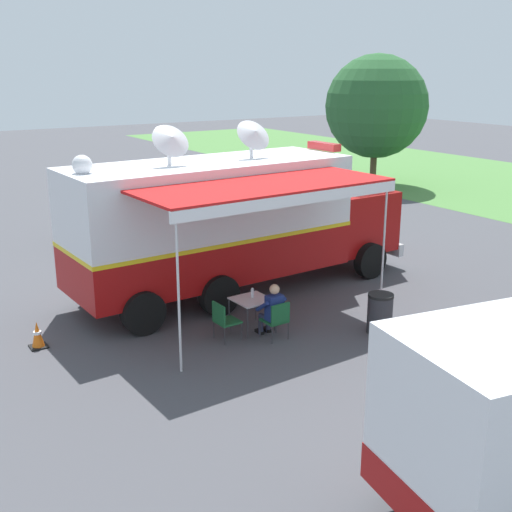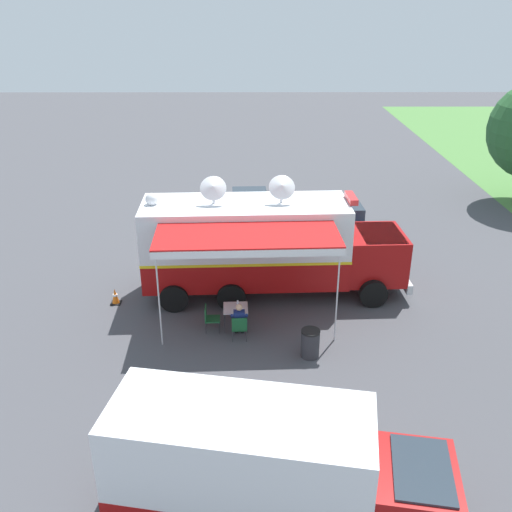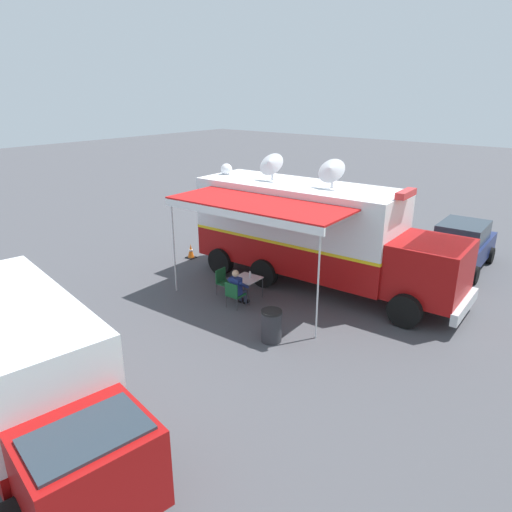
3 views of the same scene
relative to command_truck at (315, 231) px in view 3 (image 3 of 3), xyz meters
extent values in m
plane|color=#47474C|center=(0.00, -0.75, -1.95)|extent=(100.00, 100.00, 0.00)
cube|color=silver|center=(-3.79, 1.44, -1.94)|extent=(0.32, 4.80, 0.01)
cube|color=#9E0F0F|center=(0.00, -0.75, -0.80)|extent=(2.79, 7.30, 1.10)
cube|color=white|center=(0.00, -0.75, 0.60)|extent=(2.79, 7.30, 1.70)
cube|color=yellow|center=(0.00, -0.75, -0.25)|extent=(2.81, 7.32, 0.10)
cube|color=#9E0F0F|center=(-0.19, 3.90, -0.50)|extent=(2.38, 2.19, 1.70)
cube|color=#28333D|center=(-0.20, 4.10, 0.00)|extent=(2.21, 1.56, 0.70)
cube|color=silver|center=(-0.24, 5.03, -1.40)|extent=(2.38, 0.30, 0.36)
cylinder|color=black|center=(-1.43, 3.65, -1.45)|extent=(0.34, 1.01, 1.00)
cylinder|color=black|center=(1.07, 3.75, -1.45)|extent=(0.34, 1.01, 1.00)
cylinder|color=black|center=(-1.23, -1.34, -1.45)|extent=(0.34, 1.01, 1.00)
cylinder|color=black|center=(1.27, -1.24, -1.45)|extent=(0.34, 1.01, 1.00)
cylinder|color=black|center=(-1.15, -3.32, -1.45)|extent=(0.34, 1.01, 1.00)
cylinder|color=black|center=(1.35, -3.22, -1.45)|extent=(0.34, 1.01, 1.00)
cube|color=white|center=(0.00, -0.75, 1.50)|extent=(2.79, 7.30, 0.10)
cube|color=red|center=(-0.15, 2.95, 1.67)|extent=(1.11, 0.32, 0.20)
cylinder|color=silver|center=(0.04, -1.83, 1.78)|extent=(0.10, 0.10, 0.45)
cone|color=silver|center=(0.19, -1.82, 2.18)|extent=(0.75, 0.93, 0.81)
cylinder|color=silver|center=(-0.05, 0.51, 1.78)|extent=(0.10, 0.10, 0.45)
cone|color=silver|center=(0.10, 0.52, 2.18)|extent=(0.75, 0.93, 0.81)
sphere|color=white|center=(0.13, -3.95, 1.73)|extent=(0.44, 0.44, 0.44)
cube|color=red|center=(2.35, -0.65, 1.30)|extent=(2.43, 5.84, 0.06)
cube|color=white|center=(3.40, -0.61, 1.16)|extent=(0.31, 5.76, 0.24)
cylinder|color=silver|center=(3.23, 2.11, -0.32)|extent=(0.05, 0.05, 3.25)
cylinder|color=silver|center=(3.46, -3.34, -0.32)|extent=(0.05, 0.05, 3.25)
cube|color=silver|center=(2.43, -1.05, -1.23)|extent=(0.83, 0.83, 0.03)
cylinder|color=#333338|center=(2.04, -0.70, -1.60)|extent=(0.03, 0.03, 0.70)
cylinder|color=#333338|center=(2.78, -0.67, -1.60)|extent=(0.03, 0.03, 0.70)
cylinder|color=#333338|center=(2.07, -1.44, -1.60)|extent=(0.03, 0.03, 0.70)
cylinder|color=#333338|center=(2.81, -1.41, -1.60)|extent=(0.03, 0.03, 0.70)
cylinder|color=silver|center=(2.34, -0.98, -1.12)|extent=(0.07, 0.07, 0.20)
cylinder|color=white|center=(2.34, -0.98, -1.01)|extent=(0.04, 0.04, 0.02)
cube|color=#19562D|center=(3.13, -0.92, -1.53)|extent=(0.50, 0.50, 0.04)
cube|color=#19562D|center=(3.34, -0.91, -1.30)|extent=(0.06, 0.48, 0.44)
cylinder|color=#333338|center=(2.91, -1.15, -1.74)|extent=(0.02, 0.02, 0.42)
cylinder|color=#333338|center=(2.90, -0.71, -1.74)|extent=(0.02, 0.02, 0.42)
cylinder|color=#333338|center=(3.35, -1.13, -1.74)|extent=(0.02, 0.02, 0.42)
cylinder|color=#333338|center=(3.34, -0.69, -1.74)|extent=(0.02, 0.02, 0.42)
cube|color=#19562D|center=(2.62, -1.80, -1.53)|extent=(0.50, 0.50, 0.04)
cube|color=#19562D|center=(2.63, -2.02, -1.30)|extent=(0.48, 0.06, 0.44)
cylinder|color=#333338|center=(2.39, -1.59, -1.74)|extent=(0.02, 0.02, 0.42)
cylinder|color=#333338|center=(2.83, -1.57, -1.74)|extent=(0.02, 0.02, 0.42)
cylinder|color=#333338|center=(2.41, -2.03, -1.74)|extent=(0.02, 0.02, 0.42)
cylinder|color=#333338|center=(2.85, -2.01, -1.74)|extent=(0.02, 0.02, 0.42)
cube|color=navy|center=(3.13, -0.92, -1.23)|extent=(0.25, 0.37, 0.56)
sphere|color=tan|center=(3.13, -0.92, -0.81)|extent=(0.22, 0.22, 0.22)
cylinder|color=navy|center=(3.01, -1.15, -1.19)|extent=(0.43, 0.11, 0.34)
cylinder|color=navy|center=(3.00, -0.69, -1.19)|extent=(0.43, 0.11, 0.34)
cylinder|color=#2D334C|center=(2.95, -1.02, -1.51)|extent=(0.38, 0.15, 0.13)
cylinder|color=#2D334C|center=(2.77, -1.03, -1.74)|extent=(0.11, 0.11, 0.42)
cube|color=black|center=(2.71, -1.03, -1.91)|extent=(0.24, 0.11, 0.07)
cylinder|color=#2D334C|center=(2.94, -0.82, -1.51)|extent=(0.38, 0.15, 0.13)
cylinder|color=#2D334C|center=(2.76, -0.83, -1.74)|extent=(0.11, 0.11, 0.42)
cube|color=black|center=(2.70, -0.83, -1.91)|extent=(0.24, 0.11, 0.07)
cylinder|color=#2D2D33|center=(4.12, 1.25, -1.52)|extent=(0.56, 0.56, 0.85)
cylinder|color=black|center=(4.12, 1.25, -1.07)|extent=(0.57, 0.57, 0.06)
cube|color=black|center=(0.81, -5.39, -1.93)|extent=(0.36, 0.36, 0.03)
cone|color=orange|center=(0.81, -5.39, -1.64)|extent=(0.26, 0.26, 0.55)
cylinder|color=white|center=(0.81, -5.39, -1.61)|extent=(0.17, 0.17, 0.06)
cube|color=white|center=(9.90, -0.74, -0.35)|extent=(2.96, 5.48, 2.20)
cube|color=#9E0F0F|center=(9.90, -0.74, -1.20)|extent=(2.98, 5.51, 0.50)
cube|color=#9E0F0F|center=(10.48, 2.61, -0.83)|extent=(2.14, 1.90, 1.40)
cube|color=#28333D|center=(10.50, 2.71, -0.38)|extent=(1.84, 1.37, 0.60)
cylinder|color=black|center=(9.38, 2.40, -1.53)|extent=(0.40, 0.87, 0.84)
cylinder|color=black|center=(8.62, -1.97, -1.53)|extent=(0.40, 0.87, 0.84)
cube|color=navy|center=(-4.89, 3.48, -1.25)|extent=(4.27, 1.97, 0.76)
cube|color=#28333D|center=(-5.04, 3.47, -0.53)|extent=(2.16, 1.68, 0.68)
cylinder|color=black|center=(-3.62, 4.43, -1.63)|extent=(0.65, 0.25, 0.64)
cylinder|color=black|center=(-3.55, 2.63, -1.63)|extent=(0.65, 0.25, 0.64)
cylinder|color=black|center=(-6.22, 4.32, -1.63)|extent=(0.65, 0.25, 0.64)
cylinder|color=black|center=(-6.15, 2.52, -1.63)|extent=(0.65, 0.25, 0.64)
cube|color=#B2B5BA|center=(-6.27, -0.62, -1.25)|extent=(4.28, 2.00, 0.76)
cube|color=#28333D|center=(-6.42, -0.62, -0.53)|extent=(2.17, 1.70, 0.68)
cylinder|color=black|center=(-5.01, 0.35, -1.63)|extent=(0.65, 0.25, 0.64)
cylinder|color=black|center=(-4.93, -1.45, -1.63)|extent=(0.65, 0.25, 0.64)
cylinder|color=black|center=(-7.61, 0.22, -1.63)|extent=(0.65, 0.25, 0.64)
cylinder|color=black|center=(-7.53, -1.58, -1.63)|extent=(0.65, 0.25, 0.64)
camera|label=1|loc=(13.87, -8.28, 3.77)|focal=45.11mm
camera|label=2|loc=(18.44, -0.47, 7.94)|focal=39.43mm
camera|label=3|loc=(13.23, 8.03, 4.55)|focal=32.82mm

